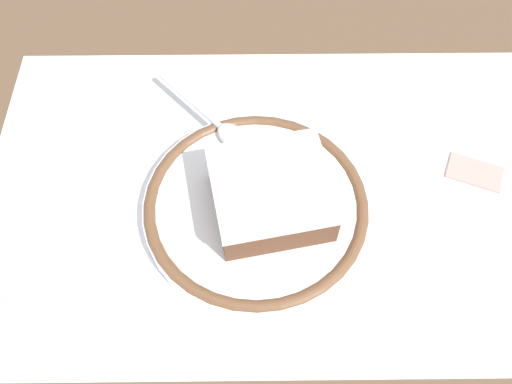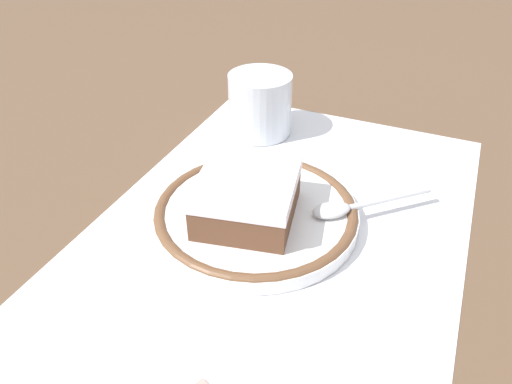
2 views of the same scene
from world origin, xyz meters
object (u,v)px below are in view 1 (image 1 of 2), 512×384
(cake_slice, at_px, (271,194))
(cup, at_px, (40,269))
(sugar_packet, at_px, (476,171))
(plate, at_px, (256,207))
(spoon, at_px, (221,126))

(cake_slice, relative_size, cup, 1.42)
(sugar_packet, bearing_deg, cup, 16.03)
(plate, bearing_deg, cake_slice, 164.80)
(plate, distance_m, cake_slice, 0.03)
(cup, xyz_separation_m, sugar_packet, (-0.37, -0.11, -0.03))
(spoon, xyz_separation_m, cup, (0.14, 0.15, 0.01))
(cake_slice, bearing_deg, plate, -15.20)
(cake_slice, xyz_separation_m, cup, (0.18, 0.06, -0.00))
(plate, bearing_deg, cup, 21.77)
(cake_slice, bearing_deg, cup, 19.44)
(sugar_packet, bearing_deg, plate, 11.04)
(plate, relative_size, cake_slice, 1.78)
(cake_slice, height_order, sugar_packet, cake_slice)
(plate, height_order, spoon, spoon)
(plate, height_order, cake_slice, cake_slice)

